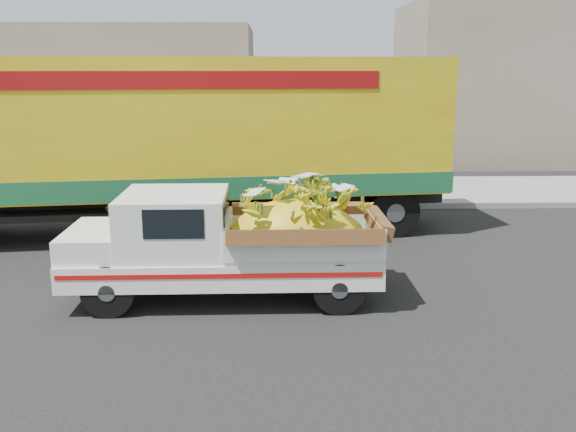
{
  "coord_description": "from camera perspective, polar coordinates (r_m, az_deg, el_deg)",
  "views": [
    {
      "loc": [
        1.7,
        -10.07,
        3.58
      ],
      "look_at": [
        1.98,
        0.28,
        1.18
      ],
      "focal_mm": 40.0,
      "sensor_mm": 36.0,
      "label": 1
    }
  ],
  "objects": [
    {
      "name": "building_left",
      "position": [
        26.2,
        -23.61,
        9.6
      ],
      "size": [
        18.0,
        6.0,
        5.0
      ],
      "primitive_type": "cube",
      "color": "gray",
      "rests_on": "ground"
    },
    {
      "name": "ground",
      "position": [
        10.83,
        -10.56,
        -6.52
      ],
      "size": [
        100.0,
        100.0,
        0.0
      ],
      "primitive_type": "plane",
      "color": "black",
      "rests_on": "ground"
    },
    {
      "name": "pickup_truck",
      "position": [
        10.11,
        -3.6,
        -2.3
      ],
      "size": [
        4.87,
        1.82,
        1.7
      ],
      "rotation": [
        0.0,
        0.0,
        0.01
      ],
      "color": "black",
      "rests_on": "ground"
    },
    {
      "name": "curb",
      "position": [
        16.77,
        -7.32,
        0.86
      ],
      "size": [
        60.0,
        0.25,
        0.15
      ],
      "primitive_type": "cube",
      "color": "gray",
      "rests_on": "ground"
    },
    {
      "name": "sidewalk",
      "position": [
        18.82,
        -6.69,
        2.19
      ],
      "size": [
        60.0,
        4.0,
        0.14
      ],
      "primitive_type": "cube",
      "color": "gray",
      "rests_on": "ground"
    },
    {
      "name": "semi_trailer",
      "position": [
        14.1,
        -10.23,
        6.89
      ],
      "size": [
        12.04,
        3.98,
        3.8
      ],
      "rotation": [
        0.0,
        0.0,
        0.13
      ],
      "color": "black",
      "rests_on": "ground"
    }
  ]
}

